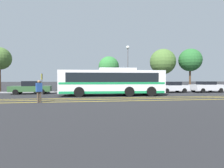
{
  "coord_description": "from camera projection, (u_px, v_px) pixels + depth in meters",
  "views": [
    {
      "loc": [
        -2.97,
        -18.37,
        1.73
      ],
      "look_at": [
        -0.51,
        -0.04,
        1.23
      ],
      "focal_mm": 28.0,
      "sensor_mm": 36.0,
      "label": 1
    }
  ],
  "objects": [
    {
      "name": "tree_2",
      "position": [
        109.0,
        67.0,
        25.54
      ],
      "size": [
        2.99,
        2.99,
        5.09
      ],
      "color": "#513823",
      "rests_on": "ground_plane"
    },
    {
      "name": "parked_car_2",
      "position": [
        132.0,
        87.0,
        22.04
      ],
      "size": [
        4.9,
        2.0,
        1.47
      ],
      "rotation": [
        0.0,
        0.0,
        1.62
      ],
      "color": "black",
      "rests_on": "ground_plane"
    },
    {
      "name": "lane_strip_2",
      "position": [
        120.0,
        101.0,
        13.93
      ],
      "size": [
        30.8,
        0.2,
        0.01
      ],
      "primitive_type": "cube",
      "rotation": [
        0.0,
        0.0,
        1.57
      ],
      "color": "gold",
      "rests_on": "ground_plane"
    },
    {
      "name": "curb_strip",
      "position": [
        107.0,
        91.0,
        23.78
      ],
      "size": [
        38.8,
        0.36,
        0.15
      ],
      "primitive_type": "cube",
      "color": "#99999E",
      "rests_on": "ground_plane"
    },
    {
      "name": "street_lamp",
      "position": [
        128.0,
        59.0,
        25.43
      ],
      "size": [
        0.49,
        0.49,
        6.63
      ],
      "color": "#59595E",
      "rests_on": "ground_plane"
    },
    {
      "name": "parked_car_4",
      "position": [
        207.0,
        87.0,
        23.28
      ],
      "size": [
        4.37,
        2.22,
        1.45
      ],
      "rotation": [
        0.0,
        0.0,
        -1.51
      ],
      "color": "silver",
      "rests_on": "ground_plane"
    },
    {
      "name": "parked_car_1",
      "position": [
        83.0,
        88.0,
        21.56
      ],
      "size": [
        4.68,
        1.91,
        1.37
      ],
      "rotation": [
        0.0,
        0.0,
        1.57
      ],
      "color": "#9E9EA3",
      "rests_on": "ground_plane"
    },
    {
      "name": "pedestrian_0",
      "position": [
        39.0,
        90.0,
        12.98
      ],
      "size": [
        0.47,
        0.41,
        1.67
      ],
      "rotation": [
        0.0,
        0.0,
        0.56
      ],
      "color": "brown",
      "rests_on": "ground_plane"
    },
    {
      "name": "lane_strip_1",
      "position": [
        117.0,
        99.0,
        15.21
      ],
      "size": [
        30.8,
        0.2,
        0.01
      ],
      "primitive_type": "cube",
      "rotation": [
        0.0,
        0.0,
        1.57
      ],
      "color": "gold",
      "rests_on": "ground_plane"
    },
    {
      "name": "lane_strip_0",
      "position": [
        115.0,
        98.0,
        16.36
      ],
      "size": [
        30.8,
        0.2,
        0.01
      ],
      "primitive_type": "cube",
      "rotation": [
        0.0,
        0.0,
        1.57
      ],
      "color": "gold",
      "rests_on": "ground_plane"
    },
    {
      "name": "transit_bus",
      "position": [
        112.0,
        81.0,
        18.5
      ],
      "size": [
        11.17,
        2.89,
        2.92
      ],
      "rotation": [
        0.0,
        0.0,
        1.54
      ],
      "color": "white",
      "rests_on": "ground_plane"
    },
    {
      "name": "parked_car_0",
      "position": [
        31.0,
        88.0,
        20.65
      ],
      "size": [
        4.67,
        2.1,
        1.52
      ],
      "rotation": [
        0.0,
        0.0,
        1.64
      ],
      "color": "#335B33",
      "rests_on": "ground_plane"
    },
    {
      "name": "bus_stop_sign",
      "position": [
        42.0,
        82.0,
        16.58
      ],
      "size": [
        0.07,
        0.4,
        2.3
      ],
      "rotation": [
        0.0,
        0.0,
        1.54
      ],
      "color": "#59595E",
      "rests_on": "ground_plane"
    },
    {
      "name": "parked_car_3",
      "position": [
        172.0,
        87.0,
        22.82
      ],
      "size": [
        4.0,
        2.0,
        1.43
      ],
      "rotation": [
        0.0,
        0.0,
        1.62
      ],
      "color": "silver",
      "rests_on": "ground_plane"
    },
    {
      "name": "tree_3",
      "position": [
        190.0,
        60.0,
        27.6
      ],
      "size": [
        3.56,
        3.56,
        6.57
      ],
      "color": "#513823",
      "rests_on": "ground_plane"
    },
    {
      "name": "ground_plane",
      "position": [
        117.0,
        95.0,
        18.65
      ],
      "size": [
        220.0,
        220.0,
        0.0
      ],
      "primitive_type": "plane",
      "color": "#262628"
    },
    {
      "name": "tree_1",
      "position": [
        163.0,
        62.0,
        28.28
      ],
      "size": [
        4.12,
        4.12,
        6.65
      ],
      "color": "#513823",
      "rests_on": "ground_plane"
    }
  ]
}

